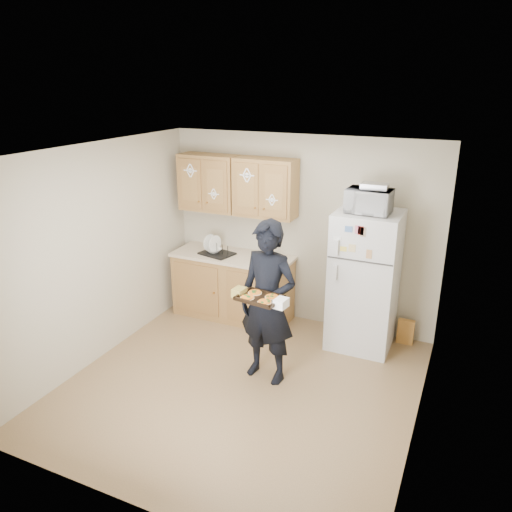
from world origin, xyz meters
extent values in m
plane|color=brown|center=(0.00, 0.00, 0.00)|extent=(3.60, 3.60, 0.00)
plane|color=silver|center=(0.00, 0.00, 2.50)|extent=(3.60, 3.60, 0.00)
cube|color=#B6AC93|center=(0.00, 1.80, 1.25)|extent=(3.60, 0.04, 2.50)
cube|color=#B6AC93|center=(0.00, -1.80, 1.25)|extent=(3.60, 0.04, 2.50)
cube|color=#B6AC93|center=(-1.80, 0.00, 1.25)|extent=(0.04, 3.60, 2.50)
cube|color=#B6AC93|center=(1.80, 0.00, 1.25)|extent=(0.04, 3.60, 2.50)
cube|color=silver|center=(0.95, 1.43, 0.85)|extent=(0.75, 0.70, 1.70)
cube|color=brown|center=(-0.85, 1.48, 0.43)|extent=(1.60, 0.60, 0.86)
cube|color=beige|center=(-0.85, 1.48, 0.88)|extent=(1.64, 0.64, 0.04)
cube|color=brown|center=(-1.25, 1.61, 1.83)|extent=(0.80, 0.33, 0.75)
cube|color=brown|center=(-0.43, 1.61, 1.83)|extent=(0.80, 0.33, 0.75)
cube|color=#E9CA52|center=(1.47, 1.67, 0.16)|extent=(0.20, 0.07, 0.32)
imported|color=black|center=(0.18, 0.28, 0.90)|extent=(0.71, 0.51, 1.80)
cube|color=black|center=(0.22, -0.01, 1.08)|extent=(0.46, 0.37, 0.04)
cylinder|color=orange|center=(0.11, -0.07, 1.09)|extent=(0.14, 0.14, 0.02)
cylinder|color=orange|center=(0.31, -0.10, 1.09)|extent=(0.14, 0.14, 0.02)
cylinder|color=orange|center=(0.13, 0.07, 1.09)|extent=(0.14, 0.14, 0.02)
cylinder|color=orange|center=(0.32, 0.04, 1.09)|extent=(0.14, 0.14, 0.02)
imported|color=silver|center=(0.94, 1.38, 1.84)|extent=(0.51, 0.36, 0.28)
cube|color=#B7B6BE|center=(0.99, 1.41, 2.01)|extent=(0.30, 0.21, 0.06)
cube|color=black|center=(-1.05, 1.42, 0.99)|extent=(0.49, 0.41, 0.17)
imported|color=white|center=(-1.11, 1.42, 0.95)|extent=(0.26, 0.26, 0.05)
imported|color=silver|center=(-0.29, 1.35, 1.00)|extent=(0.11, 0.12, 0.20)
camera|label=1|loc=(2.05, -4.15, 3.14)|focal=35.00mm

